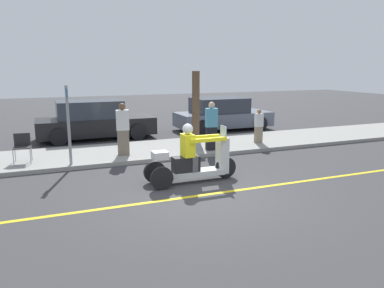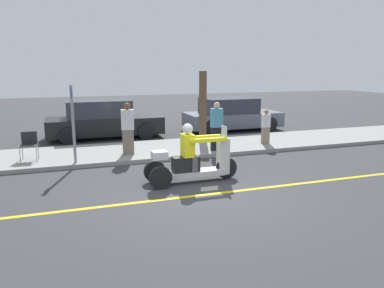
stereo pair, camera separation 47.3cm
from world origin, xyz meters
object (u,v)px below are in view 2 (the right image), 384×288
(street_sign, at_px, (73,121))
(spectator_mid_group, at_px, (128,130))
(folding_chair_set_back, at_px, (29,143))
(spectator_far_back, at_px, (217,127))
(parked_car_lot_left, at_px, (231,115))
(spectator_end_of_line, at_px, (266,127))
(motorcycle_trike, at_px, (192,161))
(parked_car_lot_right, at_px, (103,120))
(tree_trunk, at_px, (203,106))

(street_sign, bearing_deg, spectator_mid_group, 19.96)
(folding_chair_set_back, bearing_deg, spectator_far_back, -5.91)
(spectator_far_back, relative_size, parked_car_lot_left, 0.37)
(folding_chair_set_back, bearing_deg, spectator_mid_group, -4.25)
(spectator_end_of_line, height_order, parked_car_lot_left, parked_car_lot_left)
(motorcycle_trike, bearing_deg, folding_chair_set_back, 140.53)
(parked_car_lot_right, height_order, tree_trunk, tree_trunk)
(spectator_end_of_line, bearing_deg, spectator_mid_group, -178.91)
(spectator_far_back, distance_m, parked_car_lot_right, 5.17)
(parked_car_lot_left, bearing_deg, motorcycle_trike, -121.75)
(tree_trunk, height_order, street_sign, tree_trunk)
(motorcycle_trike, xyz_separation_m, folding_chair_set_back, (-3.94, 3.24, 0.09))
(spectator_end_of_line, bearing_deg, street_sign, -174.06)
(street_sign, bearing_deg, parked_car_lot_left, 32.19)
(spectator_far_back, bearing_deg, spectator_end_of_line, 12.65)
(motorcycle_trike, relative_size, parked_car_lot_left, 0.55)
(spectator_end_of_line, height_order, parked_car_lot_right, parked_car_lot_right)
(tree_trunk, bearing_deg, folding_chair_set_back, -167.97)
(parked_car_lot_right, distance_m, street_sign, 4.49)
(spectator_end_of_line, height_order, spectator_mid_group, spectator_mid_group)
(motorcycle_trike, distance_m, spectator_end_of_line, 4.95)
(motorcycle_trike, xyz_separation_m, spectator_far_back, (1.75, 2.65, 0.35))
(parked_car_lot_right, xyz_separation_m, tree_trunk, (3.41, -2.22, 0.67))
(motorcycle_trike, distance_m, folding_chair_set_back, 5.10)
(folding_chair_set_back, xyz_separation_m, street_sign, (1.25, -0.80, 0.69))
(spectator_far_back, bearing_deg, parked_car_lot_left, 59.33)
(motorcycle_trike, xyz_separation_m, spectator_end_of_line, (3.84, 3.12, 0.17))
(parked_car_lot_right, xyz_separation_m, parked_car_lot_left, (5.64, 0.06, -0.03))
(spectator_far_back, height_order, street_sign, street_sign)
(spectator_far_back, distance_m, spectator_mid_group, 2.85)
(spectator_end_of_line, relative_size, folding_chair_set_back, 1.47)
(motorcycle_trike, bearing_deg, parked_car_lot_left, 58.25)
(parked_car_lot_right, distance_m, tree_trunk, 4.13)
(spectator_mid_group, xyz_separation_m, tree_trunk, (3.04, 1.47, 0.49))
(motorcycle_trike, distance_m, street_sign, 3.72)
(parked_car_lot_right, bearing_deg, spectator_end_of_line, -34.20)
(folding_chair_set_back, bearing_deg, street_sign, -32.59)
(spectator_end_of_line, height_order, tree_trunk, tree_trunk)
(spectator_end_of_line, distance_m, parked_car_lot_left, 3.67)
(parked_car_lot_left, distance_m, tree_trunk, 3.26)
(spectator_end_of_line, bearing_deg, parked_car_lot_left, 84.49)
(motorcycle_trike, bearing_deg, tree_trunk, 66.42)
(spectator_far_back, height_order, spectator_mid_group, spectator_mid_group)
(motorcycle_trike, distance_m, parked_car_lot_right, 6.88)
(spectator_mid_group, height_order, parked_car_lot_right, spectator_mid_group)
(folding_chair_set_back, bearing_deg, spectator_end_of_line, -0.88)
(spectator_end_of_line, xyz_separation_m, parked_car_lot_right, (-5.29, 3.60, 0.01))
(spectator_end_of_line, relative_size, tree_trunk, 0.47)
(spectator_mid_group, height_order, tree_trunk, tree_trunk)
(motorcycle_trike, bearing_deg, spectator_end_of_line, 39.12)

